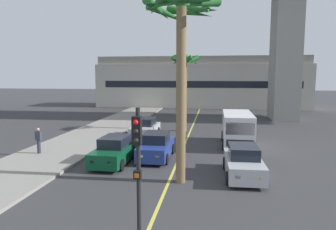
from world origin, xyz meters
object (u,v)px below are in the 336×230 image
object	(u,v)px
car_queue_front	(114,151)
pedestrian_mid_block	(39,140)
car_queue_fourth	(156,147)
palm_tree_near_median	(185,69)
palm_tree_mid_median	(181,34)
traffic_light_median_far	(184,105)
delivery_van	(237,128)
traffic_light_median_near	(138,163)
car_queue_second	(145,128)
car_queue_third	(243,163)

from	to	relation	value
car_queue_front	pedestrian_mid_block	world-z (taller)	pedestrian_mid_block
car_queue_front	car_queue_fourth	xyz separation A→B (m)	(2.16, 1.52, 0.00)
palm_tree_near_median	palm_tree_mid_median	size ratio (longest dim) A/B	0.81
palm_tree_mid_median	palm_tree_near_median	bearing A→B (deg)	94.52
traffic_light_median_far	car_queue_front	bearing A→B (deg)	-114.37
traffic_light_median_far	pedestrian_mid_block	distance (m)	10.72
car_queue_fourth	pedestrian_mid_block	bearing A→B (deg)	-176.41
car_queue_front	delivery_van	bearing A→B (deg)	38.11
traffic_light_median_near	traffic_light_median_far	distance (m)	16.25
car_queue_fourth	car_queue_second	bearing A→B (deg)	108.14
car_queue_front	palm_tree_mid_median	size ratio (longest dim) A/B	0.48
car_queue_fourth	car_queue_front	bearing A→B (deg)	-144.81
car_queue_second	car_queue_fourth	bearing A→B (deg)	-71.86
traffic_light_median_near	traffic_light_median_far	size ratio (longest dim) A/B	1.00
car_queue_front	palm_tree_near_median	size ratio (longest dim) A/B	0.60
car_queue_second	car_queue_third	xyz separation A→B (m)	(7.03, -9.24, 0.00)
car_queue_third	delivery_van	bearing A→B (deg)	88.39
car_queue_fourth	pedestrian_mid_block	distance (m)	7.46
car_queue_second	pedestrian_mid_block	world-z (taller)	pedestrian_mid_block
delivery_van	car_queue_fourth	bearing A→B (deg)	-140.74
car_queue_third	pedestrian_mid_block	bearing A→B (deg)	169.04
car_queue_front	traffic_light_median_near	world-z (taller)	traffic_light_median_near
palm_tree_near_median	pedestrian_mid_block	size ratio (longest dim) A/B	4.26
car_queue_third	car_queue_front	bearing A→B (deg)	169.29
pedestrian_mid_block	car_queue_front	bearing A→B (deg)	-11.30
palm_tree_near_median	traffic_light_median_near	bearing A→B (deg)	-88.27
car_queue_second	palm_tree_near_median	distance (m)	6.57
car_queue_third	traffic_light_median_near	distance (m)	8.65
car_queue_fourth	palm_tree_near_median	distance (m)	10.87
car_queue_fourth	traffic_light_median_near	bearing A→B (deg)	-82.20
car_queue_front	delivery_van	xyz separation A→B (m)	(7.30, 5.73, 0.57)
car_queue_fourth	palm_tree_near_median	bearing A→B (deg)	85.10
car_queue_fourth	traffic_light_median_near	size ratio (longest dim) A/B	0.98
car_queue_front	palm_tree_mid_median	bearing A→B (deg)	-32.84
car_queue_third	pedestrian_mid_block	world-z (taller)	pedestrian_mid_block
car_queue_third	palm_tree_near_median	world-z (taller)	palm_tree_near_median
car_queue_fourth	palm_tree_mid_median	size ratio (longest dim) A/B	0.48
car_queue_second	palm_tree_near_median	bearing A→B (deg)	48.55
palm_tree_mid_median	traffic_light_median_far	bearing A→B (deg)	94.58
car_queue_front	palm_tree_mid_median	xyz separation A→B (m)	(4.08, -2.63, 6.18)
car_queue_third	delivery_van	size ratio (longest dim) A/B	0.79
car_queue_second	car_queue_front	bearing A→B (deg)	-90.51
car_queue_front	traffic_light_median_far	xyz separation A→B (m)	(3.29, 7.26, 1.99)
car_queue_second	car_queue_fourth	distance (m)	6.71
traffic_light_median_near	pedestrian_mid_block	bearing A→B (deg)	131.47
car_queue_fourth	delivery_van	size ratio (longest dim) A/B	0.78
palm_tree_near_median	traffic_light_median_far	bearing A→B (deg)	-85.65
car_queue_fourth	pedestrian_mid_block	world-z (taller)	pedestrian_mid_block
delivery_van	traffic_light_median_far	size ratio (longest dim) A/B	1.25
traffic_light_median_near	palm_tree_mid_median	xyz separation A→B (m)	(0.48, 6.36, 4.18)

